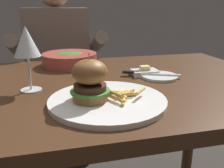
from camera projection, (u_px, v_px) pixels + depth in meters
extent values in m
cube|color=#472B19|center=(87.00, 88.00, 0.86)|extent=(1.40, 0.80, 0.04)
cylinder|color=#472B19|center=(191.00, 122.00, 1.43)|extent=(0.06, 0.06, 0.70)
cylinder|color=white|center=(107.00, 101.00, 0.68)|extent=(0.32, 0.32, 0.01)
cylinder|color=#9E6B38|center=(90.00, 96.00, 0.66)|extent=(0.09, 0.09, 0.02)
cylinder|color=#4C9338|center=(90.00, 91.00, 0.66)|extent=(0.11, 0.11, 0.01)
cylinder|color=#4C2D1E|center=(90.00, 87.00, 0.65)|extent=(0.09, 0.09, 0.02)
ellipsoid|color=brown|center=(90.00, 72.00, 0.64)|extent=(0.09, 0.09, 0.07)
cylinder|color=#CCB78C|center=(89.00, 62.00, 0.63)|extent=(0.00, 0.00, 0.05)
cylinder|color=#E0B251|center=(124.00, 100.00, 0.65)|extent=(0.03, 0.06, 0.01)
cylinder|color=#EABC5B|center=(124.00, 96.00, 0.68)|extent=(0.01, 0.05, 0.01)
cylinder|color=#E0B251|center=(116.00, 98.00, 0.65)|extent=(0.04, 0.06, 0.01)
cylinder|color=#EABC5B|center=(120.00, 92.00, 0.71)|extent=(0.06, 0.02, 0.01)
cylinder|color=gold|center=(128.00, 92.00, 0.69)|extent=(0.05, 0.04, 0.01)
cylinder|color=gold|center=(125.00, 94.00, 0.67)|extent=(0.05, 0.01, 0.01)
cylinder|color=#E0B251|center=(140.00, 91.00, 0.68)|extent=(0.04, 0.04, 0.01)
cylinder|color=gold|center=(127.00, 95.00, 0.69)|extent=(0.05, 0.01, 0.01)
cylinder|color=#EABC5B|center=(121.00, 93.00, 0.69)|extent=(0.04, 0.03, 0.01)
cylinder|color=gold|center=(113.00, 93.00, 0.66)|extent=(0.04, 0.07, 0.01)
cylinder|color=silver|center=(31.00, 90.00, 0.78)|extent=(0.06, 0.06, 0.00)
cylinder|color=silver|center=(30.00, 73.00, 0.76)|extent=(0.01, 0.01, 0.10)
cone|color=silver|center=(26.00, 41.00, 0.73)|extent=(0.08, 0.08, 0.09)
cylinder|color=white|center=(159.00, 76.00, 0.92)|extent=(0.13, 0.13, 0.01)
cube|color=silver|center=(159.00, 74.00, 0.92)|extent=(0.14, 0.07, 0.00)
cube|color=black|center=(131.00, 72.00, 0.93)|extent=(0.06, 0.04, 0.01)
cube|color=white|center=(145.00, 73.00, 0.95)|extent=(0.10, 0.07, 0.02)
cube|color=#F4E58C|center=(145.00, 68.00, 0.94)|extent=(0.03, 0.03, 0.02)
cylinder|color=#B24C42|center=(70.00, 59.00, 1.10)|extent=(0.24, 0.24, 0.05)
ellipsoid|color=#4C662D|center=(69.00, 55.00, 1.09)|extent=(0.13, 0.13, 0.02)
cube|color=#282833|center=(63.00, 128.00, 1.62)|extent=(0.30, 0.22, 0.46)
cube|color=#72665B|center=(58.00, 54.00, 1.47)|extent=(0.36, 0.20, 0.52)
cylinder|color=#72665B|center=(16.00, 47.00, 1.33)|extent=(0.07, 0.34, 0.18)
cylinder|color=#72665B|center=(97.00, 44.00, 1.43)|extent=(0.07, 0.34, 0.18)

